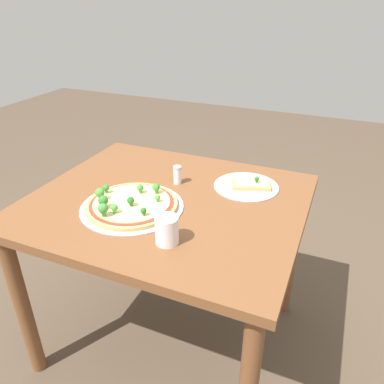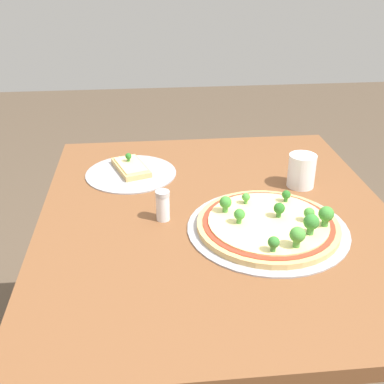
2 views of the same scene
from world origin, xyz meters
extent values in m
plane|color=brown|center=(0.00, 0.00, 0.00)|extent=(8.00, 8.00, 0.00)
cube|color=brown|center=(0.00, 0.00, 0.73)|extent=(1.04, 0.89, 0.04)
cylinder|color=brown|center=(-0.46, -0.38, 0.36)|extent=(0.06, 0.06, 0.72)
cylinder|color=brown|center=(0.46, -0.38, 0.36)|extent=(0.06, 0.06, 0.72)
cylinder|color=brown|center=(0.46, 0.38, 0.36)|extent=(0.06, 0.06, 0.72)
cylinder|color=#A3A3A8|center=(0.09, 0.11, 0.75)|extent=(0.38, 0.38, 0.00)
cylinder|color=tan|center=(0.09, 0.11, 0.76)|extent=(0.34, 0.34, 0.01)
cylinder|color=#B73823|center=(0.09, 0.11, 0.77)|extent=(0.31, 0.31, 0.00)
cylinder|color=#F4DB8E|center=(0.09, 0.11, 0.77)|extent=(0.29, 0.29, 0.00)
sphere|color=#337A2D|center=(0.21, 0.09, 0.80)|extent=(0.03, 0.03, 0.03)
cylinder|color=#3F8136|center=(0.21, 0.09, 0.78)|extent=(0.01, 0.01, 0.01)
sphere|color=#3D8933|center=(0.12, 0.23, 0.81)|extent=(0.04, 0.04, 0.04)
cylinder|color=#488E3A|center=(0.12, 0.23, 0.78)|extent=(0.02, 0.02, 0.02)
sphere|color=#479338|center=(0.00, 0.07, 0.79)|extent=(0.02, 0.02, 0.02)
cylinder|color=#51973E|center=(0.00, 0.07, 0.78)|extent=(0.01, 0.01, 0.01)
sphere|color=#479338|center=(0.20, 0.14, 0.81)|extent=(0.03, 0.03, 0.03)
cylinder|color=#51973E|center=(0.20, 0.14, 0.78)|extent=(0.02, 0.02, 0.02)
sphere|color=#479338|center=(0.10, 0.20, 0.80)|extent=(0.03, 0.03, 0.03)
cylinder|color=#51973E|center=(0.10, 0.20, 0.78)|extent=(0.01, 0.01, 0.01)
sphere|color=#337A2D|center=(0.16, 0.19, 0.81)|extent=(0.04, 0.04, 0.04)
cylinder|color=#3F8136|center=(0.16, 0.19, 0.78)|extent=(0.02, 0.02, 0.02)
sphere|color=#286B23|center=(0.00, 0.18, 0.79)|extent=(0.02, 0.02, 0.02)
cylinder|color=#37742D|center=(0.00, 0.18, 0.78)|extent=(0.01, 0.01, 0.01)
sphere|color=#3D8933|center=(0.04, 0.01, 0.80)|extent=(0.03, 0.03, 0.03)
cylinder|color=#488E3A|center=(0.04, 0.01, 0.78)|extent=(0.01, 0.01, 0.01)
sphere|color=#3D8933|center=(0.09, 0.04, 0.80)|extent=(0.03, 0.03, 0.03)
cylinder|color=#488E3A|center=(0.09, 0.04, 0.78)|extent=(0.01, 0.01, 0.01)
sphere|color=#286B23|center=(0.07, 0.14, 0.80)|extent=(0.03, 0.03, 0.03)
cylinder|color=#37742D|center=(0.07, 0.14, 0.78)|extent=(0.01, 0.01, 0.01)
cylinder|color=#A3A3A8|center=(-0.26, -0.22, 0.75)|extent=(0.27, 0.27, 0.00)
cube|color=tan|center=(-0.28, -0.22, 0.76)|extent=(0.17, 0.12, 0.02)
cube|color=#F4DB8E|center=(-0.28, -0.22, 0.77)|extent=(0.14, 0.10, 0.00)
sphere|color=#286B23|center=(-0.30, -0.23, 0.79)|extent=(0.02, 0.02, 0.02)
cylinder|color=#37742D|center=(-0.30, -0.23, 0.78)|extent=(0.01, 0.01, 0.01)
cylinder|color=white|center=(-0.13, 0.26, 0.80)|extent=(0.08, 0.08, 0.09)
cylinder|color=silver|center=(0.02, -0.14, 0.78)|extent=(0.03, 0.03, 0.07)
cylinder|color=#B2B2B7|center=(0.02, -0.14, 0.82)|extent=(0.04, 0.04, 0.01)
camera|label=1|loc=(-0.59, 1.13, 1.46)|focal=35.00mm
camera|label=2|loc=(1.04, -0.17, 1.36)|focal=45.00mm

